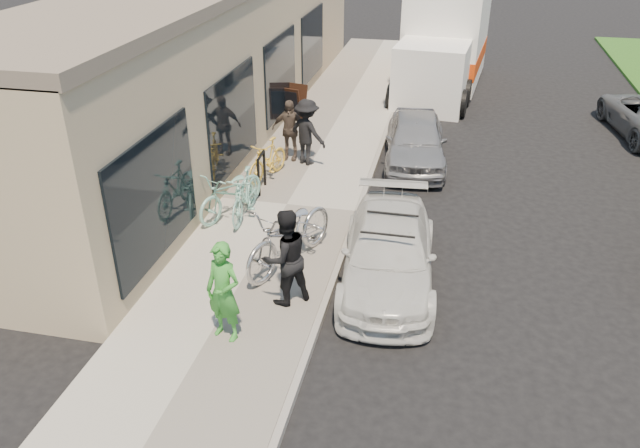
{
  "coord_description": "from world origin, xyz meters",
  "views": [
    {
      "loc": [
        1.3,
        -8.73,
        6.24
      ],
      "look_at": [
        -0.74,
        0.63,
        1.05
      ],
      "focal_mm": 35.0,
      "sensor_mm": 36.0,
      "label": 1
    }
  ],
  "objects_px": {
    "bike_rack": "(261,169)",
    "bystander_a": "(307,132)",
    "cruiser_bike_b": "(231,192)",
    "cruiser_bike_c": "(267,160)",
    "sandwich_board": "(294,103)",
    "sedan_white": "(389,253)",
    "sedan_silver": "(415,140)",
    "tandem_bike": "(290,234)",
    "man_standing": "(285,257)",
    "woman_rider": "(224,292)",
    "cruiser_bike_a": "(245,195)",
    "moving_truck": "(444,46)",
    "bystander_b": "(289,130)"
  },
  "relations": [
    {
      "from": "cruiser_bike_a",
      "to": "bystander_a",
      "type": "xyz_separation_m",
      "value": [
        0.59,
        3.08,
        0.31
      ]
    },
    {
      "from": "sedan_silver",
      "to": "cruiser_bike_a",
      "type": "bearing_deg",
      "value": -133.51
    },
    {
      "from": "sandwich_board",
      "to": "woman_rider",
      "type": "distance_m",
      "value": 10.17
    },
    {
      "from": "sandwich_board",
      "to": "tandem_bike",
      "type": "height_order",
      "value": "tandem_bike"
    },
    {
      "from": "sandwich_board",
      "to": "moving_truck",
      "type": "distance_m",
      "value": 6.48
    },
    {
      "from": "cruiser_bike_b",
      "to": "man_standing",
      "type": "bearing_deg",
      "value": -34.13
    },
    {
      "from": "sedan_silver",
      "to": "moving_truck",
      "type": "distance_m",
      "value": 7.26
    },
    {
      "from": "moving_truck",
      "to": "bystander_a",
      "type": "height_order",
      "value": "moving_truck"
    },
    {
      "from": "moving_truck",
      "to": "bike_rack",
      "type": "bearing_deg",
      "value": -104.19
    },
    {
      "from": "sedan_white",
      "to": "man_standing",
      "type": "xyz_separation_m",
      "value": [
        -1.55,
        -1.19,
        0.41
      ]
    },
    {
      "from": "woman_rider",
      "to": "cruiser_bike_b",
      "type": "distance_m",
      "value": 4.11
    },
    {
      "from": "tandem_bike",
      "to": "bystander_a",
      "type": "distance_m",
      "value": 4.75
    },
    {
      "from": "cruiser_bike_a",
      "to": "man_standing",
      "type": "bearing_deg",
      "value": -60.71
    },
    {
      "from": "tandem_bike",
      "to": "bystander_b",
      "type": "distance_m",
      "value": 5.04
    },
    {
      "from": "cruiser_bike_a",
      "to": "cruiser_bike_b",
      "type": "distance_m",
      "value": 0.33
    },
    {
      "from": "sedan_silver",
      "to": "tandem_bike",
      "type": "distance_m",
      "value": 5.88
    },
    {
      "from": "sandwich_board",
      "to": "sedan_white",
      "type": "bearing_deg",
      "value": -50.01
    },
    {
      "from": "bike_rack",
      "to": "bystander_a",
      "type": "relative_size",
      "value": 0.53
    },
    {
      "from": "sandwich_board",
      "to": "sedan_silver",
      "type": "height_order",
      "value": "sedan_silver"
    },
    {
      "from": "sandwich_board",
      "to": "woman_rider",
      "type": "bearing_deg",
      "value": -67.04
    },
    {
      "from": "sandwich_board",
      "to": "man_standing",
      "type": "bearing_deg",
      "value": -62.0
    },
    {
      "from": "woman_rider",
      "to": "man_standing",
      "type": "height_order",
      "value": "man_standing"
    },
    {
      "from": "tandem_bike",
      "to": "man_standing",
      "type": "xyz_separation_m",
      "value": [
        0.22,
        -1.13,
        0.21
      ]
    },
    {
      "from": "moving_truck",
      "to": "cruiser_bike_b",
      "type": "xyz_separation_m",
      "value": [
        -3.83,
        -11.14,
        -0.78
      ]
    },
    {
      "from": "cruiser_bike_a",
      "to": "bystander_b",
      "type": "bearing_deg",
      "value": 86.95
    },
    {
      "from": "sandwich_board",
      "to": "man_standing",
      "type": "height_order",
      "value": "man_standing"
    },
    {
      "from": "bike_rack",
      "to": "woman_rider",
      "type": "height_order",
      "value": "woman_rider"
    },
    {
      "from": "sedan_white",
      "to": "bystander_a",
      "type": "xyz_separation_m",
      "value": [
        -2.57,
        4.62,
        0.39
      ]
    },
    {
      "from": "tandem_bike",
      "to": "cruiser_bike_b",
      "type": "bearing_deg",
      "value": 158.2
    },
    {
      "from": "cruiser_bike_b",
      "to": "cruiser_bike_c",
      "type": "bearing_deg",
      "value": 105.02
    },
    {
      "from": "bike_rack",
      "to": "cruiser_bike_b",
      "type": "distance_m",
      "value": 1.28
    },
    {
      "from": "tandem_bike",
      "to": "woman_rider",
      "type": "distance_m",
      "value": 2.28
    },
    {
      "from": "tandem_bike",
      "to": "cruiser_bike_a",
      "type": "distance_m",
      "value": 2.12
    },
    {
      "from": "cruiser_bike_a",
      "to": "bystander_a",
      "type": "distance_m",
      "value": 3.15
    },
    {
      "from": "man_standing",
      "to": "woman_rider",
      "type": "bearing_deg",
      "value": 17.35
    },
    {
      "from": "cruiser_bike_a",
      "to": "sedan_silver",
      "type": "bearing_deg",
      "value": 50.21
    },
    {
      "from": "tandem_bike",
      "to": "bystander_a",
      "type": "xyz_separation_m",
      "value": [
        -0.8,
        4.68,
        0.19
      ]
    },
    {
      "from": "bike_rack",
      "to": "woman_rider",
      "type": "distance_m",
      "value": 5.25
    },
    {
      "from": "sedan_white",
      "to": "cruiser_bike_a",
      "type": "height_order",
      "value": "sedan_white"
    },
    {
      "from": "bike_rack",
      "to": "moving_truck",
      "type": "distance_m",
      "value": 10.53
    },
    {
      "from": "tandem_bike",
      "to": "cruiser_bike_b",
      "type": "height_order",
      "value": "tandem_bike"
    },
    {
      "from": "bystander_a",
      "to": "man_standing",
      "type": "bearing_deg",
      "value": 126.46
    },
    {
      "from": "sedan_white",
      "to": "cruiser_bike_c",
      "type": "relative_size",
      "value": 2.61
    },
    {
      "from": "moving_truck",
      "to": "cruiser_bike_c",
      "type": "height_order",
      "value": "moving_truck"
    },
    {
      "from": "sandwich_board",
      "to": "sedan_silver",
      "type": "bearing_deg",
      "value": -16.33
    },
    {
      "from": "man_standing",
      "to": "cruiser_bike_c",
      "type": "bearing_deg",
      "value": -112.06
    },
    {
      "from": "woman_rider",
      "to": "bystander_a",
      "type": "distance_m",
      "value": 6.91
    },
    {
      "from": "sandwich_board",
      "to": "woman_rider",
      "type": "xyz_separation_m",
      "value": [
        1.52,
        -10.05,
        0.3
      ]
    },
    {
      "from": "cruiser_bike_a",
      "to": "woman_rider",
      "type": "bearing_deg",
      "value": -77.26
    },
    {
      "from": "cruiser_bike_c",
      "to": "sandwich_board",
      "type": "bearing_deg",
      "value": 112.58
    }
  ]
}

